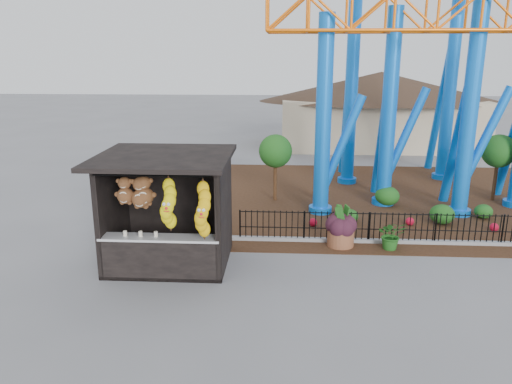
# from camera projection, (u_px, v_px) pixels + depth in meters

# --- Properties ---
(ground) EXTENTS (120.00, 120.00, 0.00)m
(ground) POSITION_uv_depth(u_px,v_px,m) (277.00, 283.00, 12.74)
(ground) COLOR slate
(ground) RESTS_ON ground
(mulch_bed) EXTENTS (18.00, 12.00, 0.02)m
(mulch_bed) POSITION_uv_depth(u_px,v_px,m) (379.00, 198.00, 20.21)
(mulch_bed) COLOR #331E11
(mulch_bed) RESTS_ON ground
(curb) EXTENTS (18.00, 0.18, 0.12)m
(curb) POSITION_uv_depth(u_px,v_px,m) (408.00, 242.00, 15.39)
(curb) COLOR gray
(curb) RESTS_ON ground
(prize_booth) EXTENTS (3.50, 3.40, 3.12)m
(prize_booth) POSITION_uv_depth(u_px,v_px,m) (167.00, 213.00, 13.36)
(prize_booth) COLOR black
(prize_booth) RESTS_ON ground
(picket_fence) EXTENTS (12.20, 0.06, 1.00)m
(picket_fence) POSITION_uv_depth(u_px,v_px,m) (439.00, 229.00, 15.22)
(picket_fence) COLOR black
(picket_fence) RESTS_ON ground
(roller_coaster) EXTENTS (11.00, 6.37, 10.82)m
(roller_coaster) POSITION_uv_depth(u_px,v_px,m) (419.00, 32.00, 18.64)
(roller_coaster) COLOR blue
(roller_coaster) RESTS_ON ground
(terracotta_planter) EXTENTS (1.07, 1.07, 0.55)m
(terracotta_planter) POSITION_uv_depth(u_px,v_px,m) (341.00, 237.00, 15.16)
(terracotta_planter) COLOR brown
(terracotta_planter) RESTS_ON ground
(planter_foliage) EXTENTS (0.70, 0.70, 0.64)m
(planter_foliage) POSITION_uv_depth(u_px,v_px,m) (341.00, 219.00, 15.00)
(planter_foliage) COLOR black
(planter_foliage) RESTS_ON terracotta_planter
(potted_plant) EXTENTS (0.84, 0.73, 0.90)m
(potted_plant) POSITION_uv_depth(u_px,v_px,m) (392.00, 235.00, 14.85)
(potted_plant) COLOR #245719
(potted_plant) RESTS_ON ground
(landscaping) EXTENTS (8.96, 3.98, 0.74)m
(landscaping) POSITION_uv_depth(u_px,v_px,m) (421.00, 208.00, 17.91)
(landscaping) COLOR #1B4E17
(landscaping) RESTS_ON mulch_bed
(pavilion) EXTENTS (15.00, 15.00, 4.80)m
(pavilion) POSITION_uv_depth(u_px,v_px,m) (380.00, 97.00, 30.82)
(pavilion) COLOR #BFAD8C
(pavilion) RESTS_ON ground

